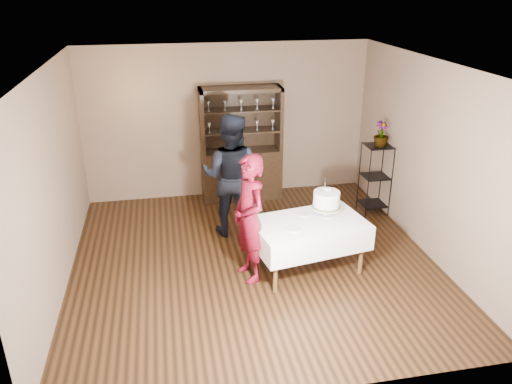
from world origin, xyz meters
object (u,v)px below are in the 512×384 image
(plant_etagere, at_px, (375,176))
(cake_table, at_px, (309,233))
(woman, at_px, (250,219))
(man, at_px, (231,175))
(cake, at_px, (326,201))
(potted_plant, at_px, (381,134))
(china_hutch, at_px, (241,162))

(plant_etagere, xyz_separation_m, cake_table, (-1.60, -1.56, -0.10))
(woman, bearing_deg, man, 166.82)
(woman, bearing_deg, plant_etagere, 107.93)
(plant_etagere, xyz_separation_m, woman, (-2.40, -1.58, 0.20))
(woman, xyz_separation_m, man, (-0.05, 1.32, 0.09))
(cake, xyz_separation_m, potted_plant, (1.34, 1.36, 0.45))
(cake_table, distance_m, potted_plant, 2.36)
(woman, xyz_separation_m, cake, (1.07, 0.17, 0.09))
(plant_etagere, xyz_separation_m, man, (-2.45, -0.26, 0.29))
(cake_table, relative_size, man, 0.84)
(plant_etagere, bearing_deg, cake, -133.30)
(china_hutch, bearing_deg, woman, -96.96)
(china_hutch, height_order, man, china_hutch)
(china_hutch, relative_size, potted_plant, 4.88)
(woman, distance_m, man, 1.32)
(potted_plant, bearing_deg, plant_etagere, 99.31)
(cake_table, relative_size, potted_plant, 3.89)
(plant_etagere, height_order, woman, woman)
(china_hutch, bearing_deg, cake_table, -79.56)
(man, distance_m, cake, 1.61)
(plant_etagere, relative_size, man, 0.63)
(china_hutch, height_order, plant_etagere, china_hutch)
(man, xyz_separation_m, potted_plant, (2.46, 0.21, 0.45))
(china_hutch, distance_m, plant_etagere, 2.33)
(woman, height_order, potted_plant, woman)
(cake_table, xyz_separation_m, potted_plant, (1.61, 1.51, 0.84))
(china_hutch, distance_m, man, 1.39)
(man, height_order, cake, man)
(man, relative_size, cake, 3.49)
(plant_etagere, bearing_deg, woman, -146.69)
(cake, relative_size, potted_plant, 1.32)
(cake_table, xyz_separation_m, man, (-0.85, 1.30, 0.39))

